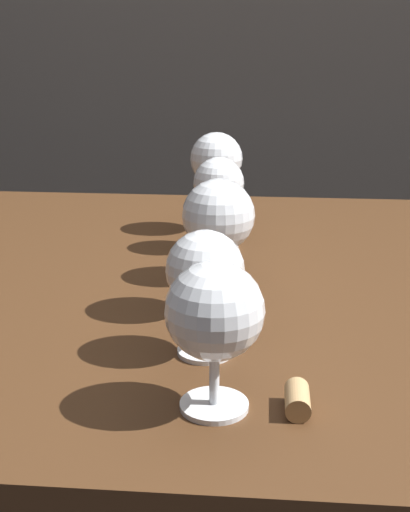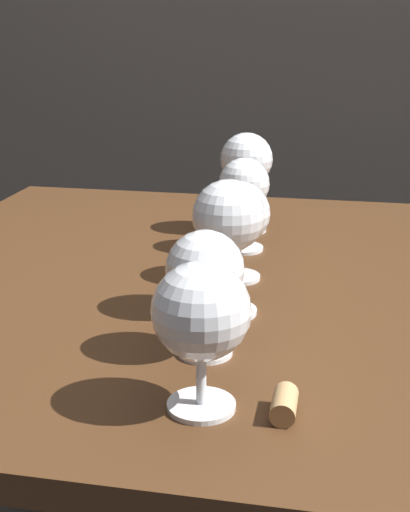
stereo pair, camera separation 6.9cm
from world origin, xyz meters
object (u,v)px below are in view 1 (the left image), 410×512
(wine_glass_white, at_px, (216,162))
(wine_glass_chardonnay, at_px, (205,273))
(wine_glass_port, at_px, (215,314))
(wine_glass_empty, at_px, (221,214))
(wine_glass_rose, at_px, (219,186))
(cork, at_px, (298,400))
(wine_glass_pinot, at_px, (218,220))

(wine_glass_white, bearing_deg, wine_glass_chardonnay, -87.29)
(wine_glass_port, relative_size, wine_glass_empty, 1.04)
(wine_glass_empty, bearing_deg, wine_glass_rose, 95.21)
(wine_glass_port, bearing_deg, cork, 0.62)
(wine_glass_rose, distance_m, cork, 0.47)
(cork, bearing_deg, wine_glass_port, -179.38)
(wine_glass_port, bearing_deg, wine_glass_empty, 92.93)
(wine_glass_port, relative_size, wine_glass_rose, 0.99)
(wine_glass_pinot, height_order, cork, wine_glass_pinot)
(wine_glass_port, height_order, wine_glass_chardonnay, wine_glass_port)
(wine_glass_empty, relative_size, cork, 3.06)
(wine_glass_port, height_order, wine_glass_white, wine_glass_white)
(wine_glass_rose, xyz_separation_m, wine_glass_white, (-0.01, 0.10, 0.02))
(wine_glass_pinot, distance_m, wine_glass_rose, 0.24)
(wine_glass_pinot, bearing_deg, wine_glass_white, 94.51)
(wine_glass_port, distance_m, wine_glass_chardonnay, 0.11)
(wine_glass_chardonnay, height_order, wine_glass_white, wine_glass_white)
(wine_glass_port, relative_size, wine_glass_chardonnay, 1.04)
(wine_glass_empty, bearing_deg, wine_glass_pinot, -87.47)
(wine_glass_empty, height_order, cork, wine_glass_empty)
(wine_glass_pinot, xyz_separation_m, wine_glass_rose, (-0.02, 0.24, -0.02))
(wine_glass_chardonnay, height_order, wine_glass_empty, same)
(wine_glass_chardonnay, xyz_separation_m, cork, (0.09, -0.10, -0.08))
(wine_glass_rose, bearing_deg, wine_glass_pinot, -86.14)
(wine_glass_empty, relative_size, wine_glass_white, 0.82)
(wine_glass_white, xyz_separation_m, cork, (0.11, -0.55, -0.10))
(wine_glass_port, height_order, wine_glass_rose, wine_glass_rose)
(wine_glass_port, height_order, wine_glass_empty, wine_glass_port)
(wine_glass_port, height_order, wine_glass_pinot, wine_glass_pinot)
(wine_glass_pinot, height_order, wine_glass_white, same)
(wine_glass_port, distance_m, wine_glass_white, 0.55)
(wine_glass_port, relative_size, wine_glass_pinot, 0.86)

